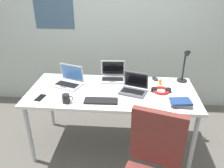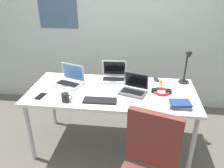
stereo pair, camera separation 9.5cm
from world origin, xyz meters
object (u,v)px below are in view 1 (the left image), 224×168
at_px(laptop_back_right, 134,88).
at_px(book_stack, 181,103).
at_px(laptop_center, 69,81).
at_px(computer_mouse, 155,79).
at_px(coffee_mug, 66,99).
at_px(external_keyboard, 101,101).
at_px(cell_phone, 40,98).
at_px(laptop_mid_desk, 113,76).
at_px(desk_lamp, 185,67).
at_px(pill_bottle, 160,81).
at_px(headphones, 161,90).

xyz_separation_m(laptop_back_right, book_stack, (0.45, -0.23, -0.02)).
relative_size(laptop_back_right, laptop_center, 0.90).
relative_size(laptop_back_right, computer_mouse, 3.34).
bearing_deg(computer_mouse, coffee_mug, -175.88).
height_order(external_keyboard, cell_phone, external_keyboard).
distance_m(laptop_mid_desk, external_keyboard, 0.54).
xyz_separation_m(desk_lamp, pill_bottle, (-0.27, -0.08, -0.16)).
bearing_deg(cell_phone, external_keyboard, 8.38).
bearing_deg(laptop_mid_desk, book_stack, -37.42).
relative_size(desk_lamp, laptop_mid_desk, 1.35).
relative_size(desk_lamp, headphones, 1.87).
distance_m(laptop_mid_desk, headphones, 0.60).
distance_m(headphones, pill_bottle, 0.17).
xyz_separation_m(laptop_back_right, headphones, (0.29, 0.03, -0.03)).
xyz_separation_m(pill_bottle, coffee_mug, (-0.96, -0.48, 0.00)).
relative_size(desk_lamp, computer_mouse, 4.17).
distance_m(desk_lamp, laptop_mid_desk, 0.83).
height_order(desk_lamp, book_stack, desk_lamp).
distance_m(cell_phone, headphones, 1.27).
height_order(pill_bottle, coffee_mug, coffee_mug).
bearing_deg(desk_lamp, coffee_mug, -155.34).
distance_m(laptop_mid_desk, coffee_mug, 0.71).
xyz_separation_m(laptop_back_right, coffee_mug, (-0.66, -0.28, 0.00)).
relative_size(laptop_center, external_keyboard, 1.08).
xyz_separation_m(desk_lamp, headphones, (-0.27, -0.25, -0.18)).
bearing_deg(laptop_center, cell_phone, -123.26).
height_order(external_keyboard, pill_bottle, pill_bottle).
bearing_deg(computer_mouse, book_stack, -99.91).
xyz_separation_m(laptop_mid_desk, computer_mouse, (0.50, 0.02, -0.03)).
distance_m(laptop_center, cell_phone, 0.39).
bearing_deg(laptop_center, headphones, -4.52).
distance_m(desk_lamp, computer_mouse, 0.36).
xyz_separation_m(headphones, coffee_mug, (-0.95, -0.31, 0.03)).
distance_m(external_keyboard, book_stack, 0.77).
height_order(laptop_back_right, book_stack, laptop_back_right).
height_order(laptop_mid_desk, book_stack, laptop_mid_desk).
bearing_deg(cell_phone, laptop_mid_desk, 46.60).
relative_size(desk_lamp, laptop_back_right, 1.25).
bearing_deg(external_keyboard, laptop_back_right, 34.39).
bearing_deg(laptop_center, pill_bottle, 4.92).
height_order(laptop_center, laptop_mid_desk, laptop_center).
bearing_deg(book_stack, pill_bottle, 109.09).
relative_size(laptop_mid_desk, coffee_mug, 2.62).
relative_size(headphones, book_stack, 1.03).
bearing_deg(cell_phone, computer_mouse, 34.44).
distance_m(cell_phone, coffee_mug, 0.30).
bearing_deg(external_keyboard, cell_phone, 176.40).
bearing_deg(headphones, desk_lamp, 42.90).
height_order(desk_lamp, laptop_back_right, desk_lamp).
bearing_deg(headphones, cell_phone, -168.86).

